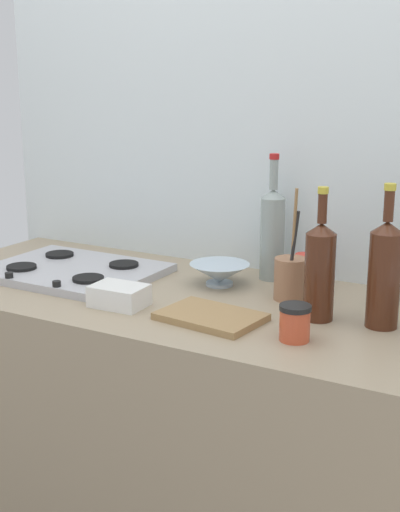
{
  "coord_description": "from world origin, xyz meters",
  "views": [
    {
      "loc": [
        0.92,
        -1.63,
        1.5
      ],
      "look_at": [
        0.0,
        0.0,
        1.02
      ],
      "focal_mm": 49.86,
      "sensor_mm": 36.0,
      "label": 1
    }
  ],
  "objects_px": {
    "wine_bottle_leftmost": "(320,270)",
    "condiment_jar_front": "(295,323)",
    "wine_bottle_mid_right": "(384,273)",
    "utensil_crock": "(290,277)",
    "cutting_board": "(211,317)",
    "butter_dish": "(119,296)",
    "condiment_jar_rear": "(305,271)",
    "mixing_bowl": "(220,273)",
    "stovetop_hob": "(73,271)",
    "wine_bottle_rightmost": "(272,232)"
  },
  "relations": [
    {
      "from": "wine_bottle_mid_right",
      "to": "cutting_board",
      "type": "relative_size",
      "value": 1.41
    },
    {
      "from": "stovetop_hob",
      "to": "wine_bottle_rightmost",
      "type": "distance_m",
      "value": 0.62
    },
    {
      "from": "wine_bottle_rightmost",
      "to": "cutting_board",
      "type": "xyz_separation_m",
      "value": [
        0.02,
        -0.41,
        -0.14
      ]
    },
    {
      "from": "condiment_jar_rear",
      "to": "utensil_crock",
      "type": "bearing_deg",
      "value": -89.17
    },
    {
      "from": "wine_bottle_leftmost",
      "to": "butter_dish",
      "type": "bearing_deg",
      "value": -162.21
    },
    {
      "from": "wine_bottle_mid_right",
      "to": "wine_bottle_rightmost",
      "type": "relative_size",
      "value": 0.94
    },
    {
      "from": "butter_dish",
      "to": "wine_bottle_mid_right",
      "type": "bearing_deg",
      "value": 15.8
    },
    {
      "from": "utensil_crock",
      "to": "cutting_board",
      "type": "relative_size",
      "value": 1.26
    },
    {
      "from": "condiment_jar_front",
      "to": "condiment_jar_rear",
      "type": "height_order",
      "value": "condiment_jar_rear"
    },
    {
      "from": "mixing_bowl",
      "to": "utensil_crock",
      "type": "height_order",
      "value": "utensil_crock"
    },
    {
      "from": "stovetop_hob",
      "to": "wine_bottle_rightmost",
      "type": "height_order",
      "value": "wine_bottle_rightmost"
    },
    {
      "from": "condiment_jar_front",
      "to": "condiment_jar_rear",
      "type": "relative_size",
      "value": 0.84
    },
    {
      "from": "wine_bottle_leftmost",
      "to": "wine_bottle_mid_right",
      "type": "xyz_separation_m",
      "value": [
        0.15,
        0.02,
        0.01
      ]
    },
    {
      "from": "wine_bottle_mid_right",
      "to": "cutting_board",
      "type": "height_order",
      "value": "wine_bottle_mid_right"
    },
    {
      "from": "wine_bottle_mid_right",
      "to": "mixing_bowl",
      "type": "relative_size",
      "value": 2.0
    },
    {
      "from": "wine_bottle_leftmost",
      "to": "butter_dish",
      "type": "height_order",
      "value": "wine_bottle_leftmost"
    },
    {
      "from": "utensil_crock",
      "to": "condiment_jar_front",
      "type": "height_order",
      "value": "utensil_crock"
    },
    {
      "from": "wine_bottle_mid_right",
      "to": "wine_bottle_leftmost",
      "type": "bearing_deg",
      "value": -170.91
    },
    {
      "from": "wine_bottle_mid_right",
      "to": "utensil_crock",
      "type": "distance_m",
      "value": 0.3
    },
    {
      "from": "wine_bottle_mid_right",
      "to": "condiment_jar_front",
      "type": "relative_size",
      "value": 4.11
    },
    {
      "from": "mixing_bowl",
      "to": "cutting_board",
      "type": "xyz_separation_m",
      "value": [
        0.12,
        -0.28,
        -0.03
      ]
    },
    {
      "from": "wine_bottle_leftmost",
      "to": "mixing_bowl",
      "type": "distance_m",
      "value": 0.39
    },
    {
      "from": "condiment_jar_front",
      "to": "condiment_jar_rear",
      "type": "distance_m",
      "value": 0.42
    },
    {
      "from": "wine_bottle_mid_right",
      "to": "mixing_bowl",
      "type": "distance_m",
      "value": 0.53
    },
    {
      "from": "butter_dish",
      "to": "cutting_board",
      "type": "bearing_deg",
      "value": 4.54
    },
    {
      "from": "mixing_bowl",
      "to": "butter_dish",
      "type": "xyz_separation_m",
      "value": [
        -0.14,
        -0.3,
        -0.01
      ]
    },
    {
      "from": "wine_bottle_rightmost",
      "to": "mixing_bowl",
      "type": "bearing_deg",
      "value": -127.61
    },
    {
      "from": "wine_bottle_mid_right",
      "to": "condiment_jar_front",
      "type": "height_order",
      "value": "wine_bottle_mid_right"
    },
    {
      "from": "cutting_board",
      "to": "butter_dish",
      "type": "bearing_deg",
      "value": -175.46
    },
    {
      "from": "wine_bottle_mid_right",
      "to": "condiment_jar_rear",
      "type": "xyz_separation_m",
      "value": [
        -0.28,
        0.2,
        -0.09
      ]
    },
    {
      "from": "stovetop_hob",
      "to": "wine_bottle_leftmost",
      "type": "distance_m",
      "value": 0.81
    },
    {
      "from": "wine_bottle_leftmost",
      "to": "condiment_jar_front",
      "type": "height_order",
      "value": "wine_bottle_leftmost"
    },
    {
      "from": "mixing_bowl",
      "to": "wine_bottle_leftmost",
      "type": "bearing_deg",
      "value": -21.41
    },
    {
      "from": "mixing_bowl",
      "to": "utensil_crock",
      "type": "xyz_separation_m",
      "value": [
        0.23,
        -0.02,
        0.03
      ]
    },
    {
      "from": "condiment_jar_rear",
      "to": "cutting_board",
      "type": "xyz_separation_m",
      "value": [
        -0.11,
        -0.37,
        -0.04
      ]
    },
    {
      "from": "wine_bottle_leftmost",
      "to": "condiment_jar_rear",
      "type": "relative_size",
      "value": 3.28
    },
    {
      "from": "wine_bottle_rightmost",
      "to": "mixing_bowl",
      "type": "height_order",
      "value": "wine_bottle_rightmost"
    },
    {
      "from": "stovetop_hob",
      "to": "condiment_jar_front",
      "type": "xyz_separation_m",
      "value": [
        0.8,
        -0.18,
        0.03
      ]
    },
    {
      "from": "wine_bottle_leftmost",
      "to": "mixing_bowl",
      "type": "bearing_deg",
      "value": 158.59
    },
    {
      "from": "wine_bottle_mid_right",
      "to": "butter_dish",
      "type": "bearing_deg",
      "value": -164.2
    },
    {
      "from": "utensil_crock",
      "to": "cutting_board",
      "type": "xyz_separation_m",
      "value": [
        -0.11,
        -0.25,
        -0.05
      ]
    },
    {
      "from": "stovetop_hob",
      "to": "wine_bottle_leftmost",
      "type": "bearing_deg",
      "value": -1.08
    },
    {
      "from": "wine_bottle_rightmost",
      "to": "mixing_bowl",
      "type": "xyz_separation_m",
      "value": [
        -0.11,
        -0.14,
        -0.11
      ]
    },
    {
      "from": "butter_dish",
      "to": "condiment_jar_rear",
      "type": "height_order",
      "value": "condiment_jar_rear"
    },
    {
      "from": "wine_bottle_rightmost",
      "to": "wine_bottle_leftmost",
      "type": "bearing_deg",
      "value": -47.84
    },
    {
      "from": "wine_bottle_mid_right",
      "to": "condiment_jar_front",
      "type": "distance_m",
      "value": 0.26
    },
    {
      "from": "wine_bottle_rightmost",
      "to": "condiment_jar_front",
      "type": "height_order",
      "value": "wine_bottle_rightmost"
    },
    {
      "from": "wine_bottle_rightmost",
      "to": "condiment_jar_rear",
      "type": "relative_size",
      "value": 3.67
    },
    {
      "from": "butter_dish",
      "to": "mixing_bowl",
      "type": "bearing_deg",
      "value": 64.15
    },
    {
      "from": "butter_dish",
      "to": "condiment_jar_front",
      "type": "bearing_deg",
      "value": -0.74
    }
  ]
}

